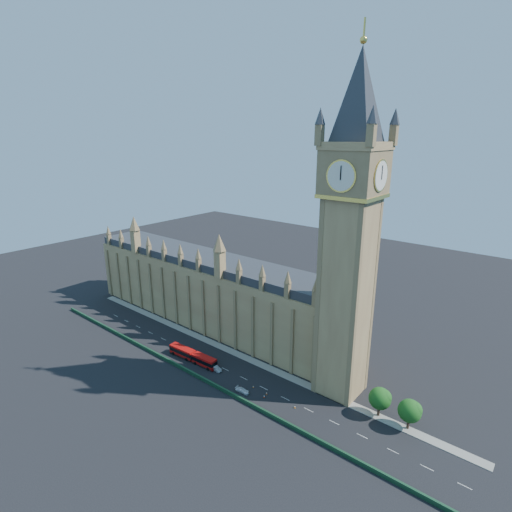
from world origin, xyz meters
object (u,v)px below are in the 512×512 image
Objects in this scene: car_grey at (207,364)px; car_silver at (216,368)px; red_bus at (193,356)px; car_white at (242,390)px.

car_silver is (4.00, -0.13, -0.05)m from car_grey.
red_bus is 4.51× the size of car_white.
car_grey is 1.05× the size of car_white.
car_white is at bearing -9.03° from red_bus.
car_grey is 1.03× the size of car_silver.
car_silver is (10.22, 0.77, -1.03)m from red_bus.
car_grey is at bearing 73.60° from car_white.
car_white is at bearing -95.99° from car_grey.
red_bus is 4.29× the size of car_grey.
red_bus is 24.76m from car_white.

